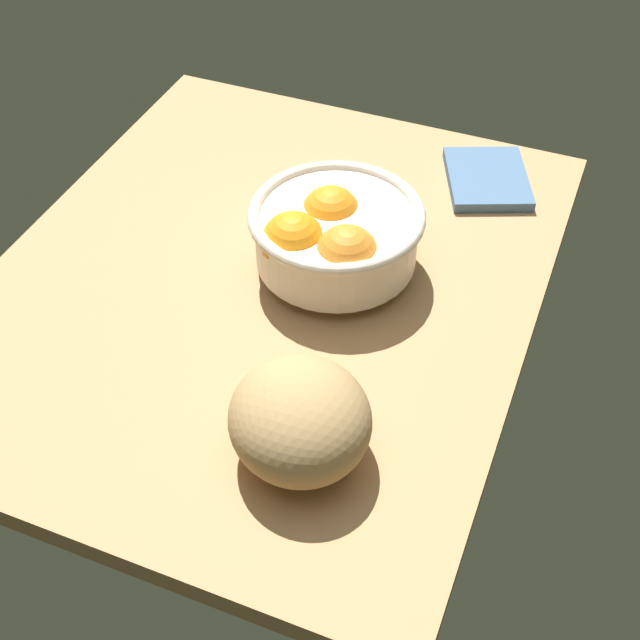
{
  "coord_description": "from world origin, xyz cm",
  "views": [
    {
      "loc": [
        73.94,
        37.1,
        74.46
      ],
      "look_at": [
        9.27,
        11.27,
        5.0
      ],
      "focal_mm": 48.85,
      "sensor_mm": 36.0,
      "label": 1
    }
  ],
  "objects": [
    {
      "name": "ground_plane",
      "position": [
        0.0,
        0.0,
        -1.5
      ],
      "size": [
        82.91,
        67.62,
        3.0
      ],
      "primitive_type": "cube",
      "color": "tan"
    },
    {
      "name": "fruit_bowl",
      "position": [
        -4.3,
        7.56,
        5.93
      ],
      "size": [
        21.94,
        21.94,
        10.83
      ],
      "color": "silver",
      "rests_on": "ground"
    },
    {
      "name": "bread_loaf",
      "position": [
        23.61,
        14.82,
        5.41
      ],
      "size": [
        21.15,
        21.05,
        10.83
      ],
      "primitive_type": "ellipsoid",
      "rotation": [
        0.0,
        0.0,
        0.7
      ],
      "color": "tan",
      "rests_on": "ground"
    },
    {
      "name": "napkin_folded",
      "position": [
        -30.23,
        21.34,
        0.78
      ],
      "size": [
        17.19,
        15.66,
        1.57
      ],
      "primitive_type": "cube",
      "rotation": [
        0.0,
        0.0,
        0.39
      ],
      "color": "#4A6A8F",
      "rests_on": "ground"
    }
  ]
}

